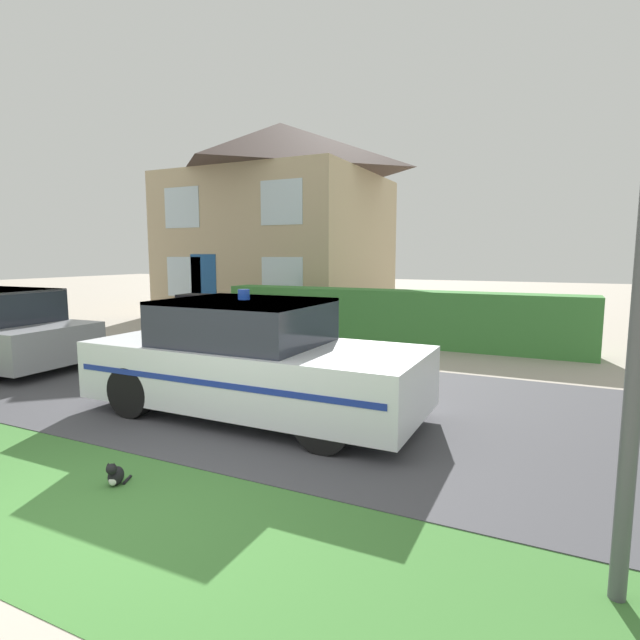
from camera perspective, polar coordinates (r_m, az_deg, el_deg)
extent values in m
plane|color=#A89E8E|center=(4.46, -24.40, -20.78)|extent=(80.00, 80.00, 0.00)
cube|color=#424247|center=(7.19, -0.93, -9.18)|extent=(28.00, 5.07, 0.01)
cube|color=#3D7533|center=(4.55, -22.60, -19.99)|extent=(28.00, 1.98, 0.01)
cube|color=#3D7F38|center=(11.74, 8.25, 0.34)|extent=(8.54, 0.78, 1.26)
cylinder|color=black|center=(5.28, 0.40, -11.60)|extent=(0.65, 0.20, 0.65)
cylinder|color=black|center=(6.67, 6.21, -7.59)|extent=(0.65, 0.20, 0.65)
cylinder|color=black|center=(6.83, -20.76, -7.67)|extent=(0.65, 0.20, 0.65)
cylinder|color=black|center=(7.96, -12.55, -5.27)|extent=(0.65, 0.20, 0.65)
cube|color=silver|center=(6.51, -7.47, -5.93)|extent=(4.36, 1.77, 0.74)
cube|color=#232833|center=(6.48, -8.65, -0.16)|extent=(1.96, 1.59, 0.56)
cube|color=silver|center=(6.45, -8.69, 2.14)|extent=(1.96, 1.59, 0.04)
cube|color=navy|center=(5.80, -12.31, -7.14)|extent=(4.14, 0.01, 0.07)
cube|color=navy|center=(7.24, -3.64, -4.08)|extent=(4.14, 0.01, 0.07)
cylinder|color=blue|center=(6.44, -8.71, 2.90)|extent=(0.15, 0.15, 0.13)
ellipsoid|color=black|center=(5.06, -22.29, -16.16)|extent=(0.20, 0.23, 0.16)
ellipsoid|color=white|center=(5.00, -22.62, -16.59)|extent=(0.09, 0.08, 0.09)
sphere|color=black|center=(4.95, -22.73, -15.43)|extent=(0.10, 0.10, 0.10)
cone|color=black|center=(4.95, -23.04, -14.96)|extent=(0.04, 0.04, 0.04)
cone|color=black|center=(4.92, -22.46, -15.03)|extent=(0.04, 0.04, 0.04)
cylinder|color=black|center=(5.11, -21.17, -16.67)|extent=(0.09, 0.15, 0.03)
cylinder|color=black|center=(10.68, -26.60, -2.82)|extent=(0.60, 0.22, 0.59)
cube|color=tan|center=(18.63, -4.44, 8.52)|extent=(6.78, 6.37, 4.87)
pyramid|color=#473833|center=(19.00, -4.55, 18.78)|extent=(7.12, 6.69, 1.90)
cube|color=navy|center=(16.62, -13.15, 3.71)|extent=(1.00, 0.02, 2.10)
cube|color=silver|center=(17.11, -15.27, 4.80)|extent=(1.40, 0.02, 1.30)
cube|color=silver|center=(14.94, -4.37, 4.70)|extent=(1.40, 0.02, 1.30)
cube|color=silver|center=(17.17, -15.53, 12.28)|extent=(1.40, 0.02, 1.30)
cube|color=silver|center=(15.00, -4.45, 13.27)|extent=(1.40, 0.02, 1.30)
cube|color=black|center=(12.28, -14.12, -0.02)|extent=(0.66, 0.63, 1.04)
cube|color=black|center=(12.22, -14.20, 2.64)|extent=(0.69, 0.66, 0.10)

